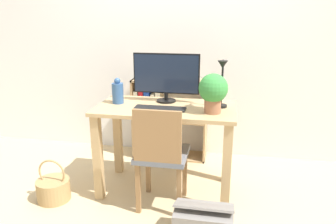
{
  "coord_description": "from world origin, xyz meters",
  "views": [
    {
      "loc": [
        0.51,
        -2.59,
        1.53
      ],
      "look_at": [
        0.0,
        0.1,
        0.7
      ],
      "focal_mm": 35.0,
      "sensor_mm": 36.0,
      "label": 1
    }
  ],
  "objects_px": {
    "bookshelf": "(157,120)",
    "chair": "(161,153)",
    "desk_lamp": "(222,79)",
    "basket": "(53,189)",
    "vase": "(118,92)",
    "storage_box": "(203,224)",
    "monitor": "(166,75)",
    "potted_plant": "(213,91)",
    "keyboard": "(160,108)"
  },
  "relations": [
    {
      "from": "bookshelf",
      "to": "chair",
      "type": "bearing_deg",
      "value": -75.95
    },
    {
      "from": "desk_lamp",
      "to": "basket",
      "type": "xyz_separation_m",
      "value": [
        -1.36,
        -0.36,
        -0.92
      ]
    },
    {
      "from": "vase",
      "to": "basket",
      "type": "xyz_separation_m",
      "value": [
        -0.48,
        -0.38,
        -0.77
      ]
    },
    {
      "from": "storage_box",
      "to": "basket",
      "type": "bearing_deg",
      "value": 167.24
    },
    {
      "from": "monitor",
      "to": "desk_lamp",
      "type": "xyz_separation_m",
      "value": [
        0.48,
        -0.14,
        0.01
      ]
    },
    {
      "from": "potted_plant",
      "to": "storage_box",
      "type": "bearing_deg",
      "value": -90.6
    },
    {
      "from": "keyboard",
      "to": "vase",
      "type": "relative_size",
      "value": 1.87
    },
    {
      "from": "chair",
      "to": "storage_box",
      "type": "relative_size",
      "value": 2.12
    },
    {
      "from": "keyboard",
      "to": "bookshelf",
      "type": "relative_size",
      "value": 0.49
    },
    {
      "from": "desk_lamp",
      "to": "bookshelf",
      "type": "height_order",
      "value": "desk_lamp"
    },
    {
      "from": "chair",
      "to": "desk_lamp",
      "type": "bearing_deg",
      "value": 42.26
    },
    {
      "from": "desk_lamp",
      "to": "bookshelf",
      "type": "bearing_deg",
      "value": 134.54
    },
    {
      "from": "bookshelf",
      "to": "basket",
      "type": "bearing_deg",
      "value": -122.1
    },
    {
      "from": "monitor",
      "to": "desk_lamp",
      "type": "height_order",
      "value": "monitor"
    },
    {
      "from": "desk_lamp",
      "to": "storage_box",
      "type": "xyz_separation_m",
      "value": [
        -0.07,
        -0.66,
        -0.89
      ]
    },
    {
      "from": "keyboard",
      "to": "chair",
      "type": "height_order",
      "value": "chair"
    },
    {
      "from": "potted_plant",
      "to": "desk_lamp",
      "type": "bearing_deg",
      "value": 63.01
    },
    {
      "from": "desk_lamp",
      "to": "potted_plant",
      "type": "relative_size",
      "value": 1.29
    },
    {
      "from": "desk_lamp",
      "to": "bookshelf",
      "type": "xyz_separation_m",
      "value": [
        -0.69,
        0.7,
        -0.61
      ]
    },
    {
      "from": "keyboard",
      "to": "basket",
      "type": "bearing_deg",
      "value": -163.66
    },
    {
      "from": "bookshelf",
      "to": "keyboard",
      "type": "bearing_deg",
      "value": -75.67
    },
    {
      "from": "desk_lamp",
      "to": "chair",
      "type": "relative_size",
      "value": 0.46
    },
    {
      "from": "monitor",
      "to": "keyboard",
      "type": "bearing_deg",
      "value": -90.58
    },
    {
      "from": "desk_lamp",
      "to": "potted_plant",
      "type": "xyz_separation_m",
      "value": [
        -0.06,
        -0.12,
        -0.07
      ]
    },
    {
      "from": "chair",
      "to": "basket",
      "type": "bearing_deg",
      "value": -170.18
    },
    {
      "from": "monitor",
      "to": "basket",
      "type": "relative_size",
      "value": 1.57
    },
    {
      "from": "vase",
      "to": "storage_box",
      "type": "xyz_separation_m",
      "value": [
        0.82,
        -0.67,
        -0.74
      ]
    },
    {
      "from": "storage_box",
      "to": "vase",
      "type": "bearing_deg",
      "value": 140.63
    },
    {
      "from": "keyboard",
      "to": "chair",
      "type": "relative_size",
      "value": 0.48
    },
    {
      "from": "potted_plant",
      "to": "storage_box",
      "type": "relative_size",
      "value": 0.76
    },
    {
      "from": "bookshelf",
      "to": "storage_box",
      "type": "distance_m",
      "value": 1.52
    },
    {
      "from": "basket",
      "to": "vase",
      "type": "bearing_deg",
      "value": 38.32
    },
    {
      "from": "keyboard",
      "to": "storage_box",
      "type": "xyz_separation_m",
      "value": [
        0.42,
        -0.55,
        -0.65
      ]
    },
    {
      "from": "monitor",
      "to": "potted_plant",
      "type": "bearing_deg",
      "value": -32.07
    },
    {
      "from": "keyboard",
      "to": "basket",
      "type": "relative_size",
      "value": 1.14
    },
    {
      "from": "desk_lamp",
      "to": "potted_plant",
      "type": "bearing_deg",
      "value": -116.99
    },
    {
      "from": "keyboard",
      "to": "potted_plant",
      "type": "bearing_deg",
      "value": -1.64
    },
    {
      "from": "keyboard",
      "to": "storage_box",
      "type": "bearing_deg",
      "value": -52.75
    },
    {
      "from": "keyboard",
      "to": "vase",
      "type": "height_order",
      "value": "vase"
    },
    {
      "from": "keyboard",
      "to": "storage_box",
      "type": "relative_size",
      "value": 1.02
    },
    {
      "from": "keyboard",
      "to": "vase",
      "type": "bearing_deg",
      "value": 163.21
    },
    {
      "from": "vase",
      "to": "chair",
      "type": "relative_size",
      "value": 0.26
    },
    {
      "from": "monitor",
      "to": "vase",
      "type": "distance_m",
      "value": 0.44
    },
    {
      "from": "monitor",
      "to": "bookshelf",
      "type": "height_order",
      "value": "monitor"
    },
    {
      "from": "vase",
      "to": "desk_lamp",
      "type": "bearing_deg",
      "value": -0.84
    },
    {
      "from": "desk_lamp",
      "to": "chair",
      "type": "distance_m",
      "value": 0.76
    },
    {
      "from": "keyboard",
      "to": "storage_box",
      "type": "height_order",
      "value": "keyboard"
    },
    {
      "from": "potted_plant",
      "to": "bookshelf",
      "type": "height_order",
      "value": "potted_plant"
    },
    {
      "from": "keyboard",
      "to": "monitor",
      "type": "bearing_deg",
      "value": 89.42
    },
    {
      "from": "desk_lamp",
      "to": "potted_plant",
      "type": "distance_m",
      "value": 0.15
    }
  ]
}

